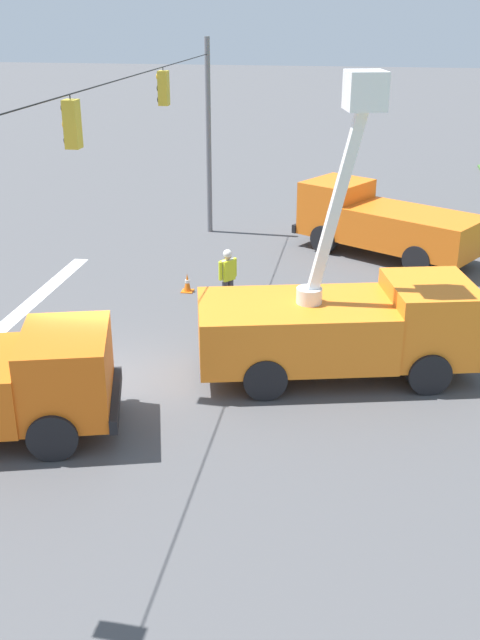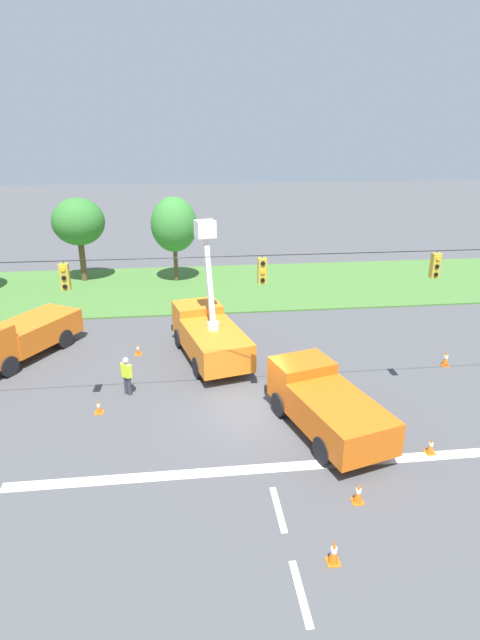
% 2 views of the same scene
% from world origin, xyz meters
% --- Properties ---
extents(ground_plane, '(200.00, 200.00, 0.00)m').
position_xyz_m(ground_plane, '(0.00, 0.00, 0.00)').
color(ground_plane, '#4C4C4F').
extents(grass_verge, '(56.00, 12.00, 0.10)m').
position_xyz_m(grass_verge, '(0.00, 18.00, 0.05)').
color(grass_verge, '#477533').
rests_on(grass_verge, ground).
extents(lane_markings, '(17.60, 15.25, 0.01)m').
position_xyz_m(lane_markings, '(0.00, -5.22, 0.00)').
color(lane_markings, silver).
rests_on(lane_markings, ground).
extents(signal_gantry, '(26.20, 0.33, 7.20)m').
position_xyz_m(signal_gantry, '(0.06, -0.00, 4.43)').
color(signal_gantry, slate).
rests_on(signal_gantry, ground).
extents(tree_west, '(3.88, 3.82, 6.38)m').
position_xyz_m(tree_west, '(-10.24, 20.71, 4.59)').
color(tree_west, brown).
rests_on(tree_west, ground).
extents(tree_centre, '(3.45, 3.66, 6.47)m').
position_xyz_m(tree_centre, '(-3.16, 19.83, 4.41)').
color(tree_centre, brown).
rests_on(tree_centre, ground).
extents(utility_truck_bucket_lift, '(3.96, 6.98, 6.99)m').
position_xyz_m(utility_truck_bucket_lift, '(-1.46, 5.58, 1.37)').
color(utility_truck_bucket_lift, orange).
rests_on(utility_truck_bucket_lift, ground).
extents(utility_truck_support_near, '(5.37, 6.79, 2.38)m').
position_xyz_m(utility_truck_support_near, '(-11.06, 6.57, 1.21)').
color(utility_truck_support_near, orange).
rests_on(utility_truck_support_near, ground).
extents(utility_truck_support_far, '(3.94, 6.37, 2.18)m').
position_xyz_m(utility_truck_support_far, '(2.56, -1.63, 1.16)').
color(utility_truck_support_far, orange).
rests_on(utility_truck_support_far, ground).
extents(road_worker, '(0.52, 0.46, 1.77)m').
position_xyz_m(road_worker, '(-5.24, 2.13, 1.00)').
color(road_worker, '#383842').
rests_on(road_worker, ground).
extents(traffic_cone_foreground_right, '(0.36, 0.36, 0.63)m').
position_xyz_m(traffic_cone_foreground_right, '(-5.11, 6.33, 0.30)').
color(traffic_cone_foreground_right, orange).
rests_on(traffic_cone_foreground_right, ground).
extents(traffic_cone_mid_left, '(0.36, 0.36, 0.75)m').
position_xyz_m(traffic_cone_mid_left, '(1.08, -7.92, 0.37)').
color(traffic_cone_mid_left, orange).
rests_on(traffic_cone_mid_left, ground).
extents(traffic_cone_mid_right, '(0.36, 0.36, 0.82)m').
position_xyz_m(traffic_cone_mid_right, '(10.12, 3.22, 0.41)').
color(traffic_cone_mid_right, orange).
rests_on(traffic_cone_mid_right, ground).
extents(traffic_cone_near_bucket, '(0.36, 0.36, 0.74)m').
position_xyz_m(traffic_cone_near_bucket, '(2.52, -5.72, 0.37)').
color(traffic_cone_near_bucket, orange).
rests_on(traffic_cone_near_bucket, ground).
extents(traffic_cone_lane_edge_a, '(0.36, 0.36, 0.59)m').
position_xyz_m(traffic_cone_lane_edge_a, '(-6.30, 0.66, 0.28)').
color(traffic_cone_lane_edge_a, orange).
rests_on(traffic_cone_lane_edge_a, ground).
extents(traffic_cone_lane_edge_b, '(0.36, 0.36, 0.65)m').
position_xyz_m(traffic_cone_lane_edge_b, '(5.99, -3.55, 0.31)').
color(traffic_cone_lane_edge_b, orange).
rests_on(traffic_cone_lane_edge_b, ground).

